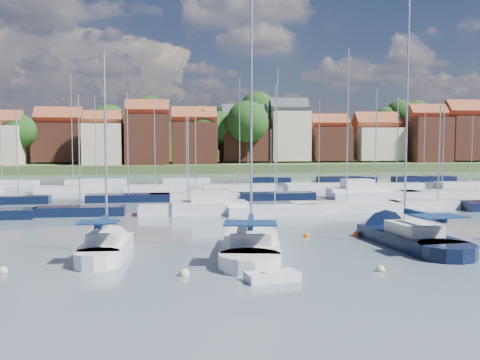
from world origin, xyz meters
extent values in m
plane|color=#485562|center=(0.00, 40.00, 0.00)|extent=(260.00, 260.00, 0.00)
cube|color=silver|center=(-12.86, 2.67, 0.25)|extent=(2.84, 6.16, 1.20)
cone|color=silver|center=(-12.65, 6.43, 0.25)|extent=(2.67, 3.06, 2.51)
cylinder|color=silver|center=(-13.02, -0.34, 0.25)|extent=(2.65, 2.65, 1.20)
cube|color=beige|center=(-12.88, 2.25, 1.20)|extent=(1.89, 2.60, 0.70)
cylinder|color=#B2B2B7|center=(-12.84, 3.09, 6.43)|extent=(0.14, 0.14, 11.16)
cylinder|color=#B2B2B7|center=(-12.93, 1.42, 2.05)|extent=(0.28, 3.35, 0.10)
cube|color=#0E2346|center=(-12.93, 1.42, 2.20)|extent=(0.48, 3.19, 0.35)
cube|color=#0E2346|center=(-12.99, 0.33, 2.35)|extent=(2.21, 1.62, 0.08)
cube|color=silver|center=(-4.23, 1.97, 0.25)|extent=(4.69, 8.52, 1.20)
cone|color=silver|center=(-3.37, 6.94, 0.25)|extent=(3.98, 4.44, 3.36)
cylinder|color=silver|center=(-4.92, -2.01, 0.25)|extent=(3.89, 3.89, 1.20)
cube|color=beige|center=(-4.32, 1.41, 1.20)|extent=(2.89, 3.71, 0.70)
cylinder|color=#B2B2B7|center=(-4.13, 2.52, 8.32)|extent=(0.14, 0.14, 14.94)
cylinder|color=#B2B2B7|center=(-4.52, 0.31, 2.05)|extent=(0.86, 4.43, 0.10)
cube|color=#0E2346|center=(-4.52, 0.31, 2.20)|extent=(1.02, 4.25, 0.35)
cube|color=#0E2346|center=(-4.76, -1.13, 2.35)|extent=(3.16, 2.47, 0.08)
cube|color=black|center=(6.42, 3.20, 0.25)|extent=(4.20, 8.47, 1.20)
cone|color=black|center=(5.91, 8.28, 0.25)|extent=(3.78, 4.29, 3.40)
cylinder|color=black|center=(6.82, -0.86, 0.25)|extent=(3.73, 3.73, 1.20)
cube|color=beige|center=(6.47, 2.64, 1.20)|extent=(2.71, 3.62, 0.70)
cylinder|color=#B2B2B7|center=(6.36, 3.77, 8.58)|extent=(0.14, 0.14, 15.47)
cylinder|color=#B2B2B7|center=(6.59, 1.51, 2.05)|extent=(0.55, 4.52, 0.10)
cube|color=#0E2346|center=(6.59, 1.51, 2.20)|extent=(0.73, 4.32, 0.35)
cube|color=#0E2346|center=(6.73, 0.04, 2.35)|extent=(3.08, 2.32, 0.08)
cube|color=silver|center=(-4.18, -4.41, 0.18)|extent=(2.78, 1.67, 0.51)
cylinder|color=silver|center=(-4.18, -4.41, 0.33)|extent=(1.20, 1.20, 0.33)
sphere|color=beige|center=(-17.66, -0.93, 0.00)|extent=(0.45, 0.45, 0.45)
sphere|color=beige|center=(-8.41, -2.84, 0.00)|extent=(0.53, 0.53, 0.53)
sphere|color=beige|center=(-5.66, -1.03, 0.00)|extent=(0.51, 0.51, 0.51)
sphere|color=beige|center=(1.79, -3.32, 0.00)|extent=(0.44, 0.44, 0.44)
sphere|color=#D85914|center=(0.55, 6.99, 0.00)|extent=(0.44, 0.44, 0.44)
sphere|color=beige|center=(9.17, -0.47, 0.00)|extent=(0.41, 0.41, 0.41)
sphere|color=beige|center=(-4.80, 0.20, 0.00)|extent=(0.41, 0.41, 0.41)
sphere|color=#D85914|center=(4.12, 6.82, 0.00)|extent=(0.46, 0.46, 0.46)
cube|color=black|center=(-17.11, 20.54, 0.35)|extent=(8.01, 2.24, 1.00)
cylinder|color=#B2B2B7|center=(-17.11, 20.54, 5.93)|extent=(0.12, 0.12, 10.16)
cube|color=silver|center=(-7.27, 20.20, 0.35)|extent=(9.22, 2.58, 1.00)
cylinder|color=#B2B2B7|center=(-7.27, 20.20, 4.94)|extent=(0.12, 0.12, 8.18)
cube|color=silver|center=(0.63, 18.61, 0.35)|extent=(8.78, 2.46, 1.00)
cylinder|color=#B2B2B7|center=(0.63, 18.61, 6.38)|extent=(0.12, 0.12, 11.06)
cube|color=silver|center=(8.23, 20.67, 0.35)|extent=(10.79, 3.02, 1.00)
cylinder|color=#B2B2B7|center=(8.23, 20.67, 8.29)|extent=(0.12, 0.12, 14.87)
cube|color=silver|center=(17.98, 21.03, 0.35)|extent=(10.13, 2.84, 1.00)
cylinder|color=#B2B2B7|center=(17.98, 21.03, 5.65)|extent=(0.12, 0.12, 9.59)
cube|color=silver|center=(-5.31, 20.00, 0.50)|extent=(7.00, 2.60, 1.40)
cube|color=silver|center=(-5.31, 20.00, 1.60)|extent=(3.50, 2.20, 1.30)
cube|color=black|center=(-25.24, 30.99, 0.35)|extent=(6.54, 1.83, 1.00)
cylinder|color=#B2B2B7|center=(-25.24, 30.99, 5.53)|extent=(0.12, 0.12, 9.37)
cube|color=black|center=(-13.55, 31.64, 0.35)|extent=(9.30, 2.60, 1.00)
cylinder|color=#B2B2B7|center=(-13.55, 31.64, 6.59)|extent=(0.12, 0.12, 11.48)
cube|color=silver|center=(-5.94, 32.01, 0.35)|extent=(10.40, 2.91, 1.00)
cylinder|color=#B2B2B7|center=(-5.94, 32.01, 5.24)|extent=(0.12, 0.12, 8.77)
cube|color=black|center=(3.48, 31.28, 0.35)|extent=(8.80, 2.46, 1.00)
cylinder|color=#B2B2B7|center=(3.48, 31.28, 8.01)|extent=(0.12, 0.12, 14.33)
cube|color=silver|center=(15.40, 31.16, 0.35)|extent=(10.73, 3.00, 1.00)
cylinder|color=#B2B2B7|center=(15.40, 31.16, 6.92)|extent=(0.12, 0.12, 12.14)
cube|color=silver|center=(23.82, 30.97, 0.35)|extent=(10.48, 2.93, 1.00)
cylinder|color=#B2B2B7|center=(23.82, 30.97, 5.99)|extent=(0.12, 0.12, 10.28)
cube|color=silver|center=(13.46, 32.00, 0.50)|extent=(7.00, 2.60, 1.40)
cube|color=silver|center=(13.46, 32.00, 1.60)|extent=(3.50, 2.20, 1.30)
cube|color=silver|center=(-21.71, 44.21, 0.35)|extent=(9.71, 2.72, 1.00)
cylinder|color=#B2B2B7|center=(-21.71, 44.21, 8.29)|extent=(0.12, 0.12, 14.88)
cube|color=silver|center=(-10.84, 44.51, 0.35)|extent=(8.49, 2.38, 1.00)
cylinder|color=#B2B2B7|center=(-10.84, 44.51, 6.51)|extent=(0.12, 0.12, 11.31)
cube|color=silver|center=(0.79, 43.78, 0.35)|extent=(10.16, 2.85, 1.00)
cylinder|color=#B2B2B7|center=(0.79, 43.78, 8.15)|extent=(0.12, 0.12, 14.59)
cube|color=silver|center=(12.17, 43.90, 0.35)|extent=(9.53, 2.67, 1.00)
cylinder|color=#B2B2B7|center=(12.17, 43.90, 6.81)|extent=(0.12, 0.12, 11.91)
cube|color=silver|center=(23.16, 42.50, 0.35)|extent=(7.62, 2.13, 1.00)
cylinder|color=#B2B2B7|center=(23.16, 42.50, 6.91)|extent=(0.12, 0.12, 12.13)
cube|color=silver|center=(35.22, 43.59, 0.35)|extent=(10.17, 2.85, 1.00)
cylinder|color=#B2B2B7|center=(35.22, 43.59, 5.72)|extent=(0.12, 0.12, 9.73)
cube|color=silver|center=(-34.13, 55.68, 0.35)|extent=(10.37, 2.90, 1.00)
cylinder|color=#B2B2B7|center=(-34.13, 55.68, 7.45)|extent=(0.12, 0.12, 13.20)
cube|color=silver|center=(-20.26, 56.56, 0.35)|extent=(9.24, 2.59, 1.00)
cylinder|color=#B2B2B7|center=(-20.26, 56.56, 7.43)|extent=(0.12, 0.12, 13.17)
cube|color=silver|center=(-6.08, 57.30, 0.35)|extent=(7.57, 2.12, 1.00)
cylinder|color=#B2B2B7|center=(-6.08, 57.30, 5.97)|extent=(0.12, 0.12, 10.24)
cube|color=black|center=(7.88, 57.47, 0.35)|extent=(6.58, 1.84, 1.00)
cylinder|color=#B2B2B7|center=(7.88, 57.47, 4.85)|extent=(0.12, 0.12, 8.01)
cube|color=black|center=(20.94, 57.40, 0.35)|extent=(9.92, 2.78, 1.00)
cylinder|color=#B2B2B7|center=(20.94, 57.40, 6.31)|extent=(0.12, 0.12, 10.92)
cube|color=black|center=(34.28, 56.37, 0.35)|extent=(10.55, 2.95, 1.00)
cylinder|color=#B2B2B7|center=(34.28, 56.37, 6.61)|extent=(0.12, 0.12, 11.51)
cube|color=#44572B|center=(0.00, 117.00, 0.30)|extent=(200.00, 70.00, 3.00)
cube|color=#44572B|center=(0.00, 142.00, 5.00)|extent=(200.00, 60.00, 14.00)
cube|color=beige|center=(-44.83, 92.19, 5.88)|extent=(9.35, 10.04, 8.56)
cube|color=brown|center=(-44.83, 92.19, 11.30)|extent=(9.54, 4.63, 4.63)
cube|color=brown|center=(-33.65, 97.79, 6.56)|extent=(10.37, 9.97, 8.73)
cube|color=brown|center=(-33.65, 97.79, 12.20)|extent=(10.57, 5.13, 5.13)
cube|color=beige|center=(-22.74, 89.00, 6.08)|extent=(8.09, 8.80, 8.96)
cube|color=brown|center=(-22.74, 89.00, 11.55)|extent=(8.25, 4.00, 4.00)
cube|color=brown|center=(-13.35, 89.94, 7.08)|extent=(9.36, 10.17, 10.97)
cube|color=brown|center=(-13.35, 89.94, 13.72)|extent=(9.54, 4.63, 4.63)
cube|color=brown|center=(-3.04, 91.65, 6.31)|extent=(9.90, 8.56, 9.42)
cube|color=brown|center=(-3.04, 91.65, 12.23)|extent=(10.10, 4.90, 4.90)
cube|color=brown|center=(9.10, 96.65, 6.95)|extent=(10.59, 8.93, 9.49)
cube|color=#383A42|center=(9.10, 96.65, 12.99)|extent=(10.80, 5.24, 5.24)
cube|color=beige|center=(19.71, 95.80, 8.02)|extent=(9.01, 8.61, 11.65)
cube|color=#383A42|center=(19.71, 95.80, 14.95)|extent=(9.19, 4.46, 4.46)
cube|color=brown|center=(30.17, 97.00, 6.20)|extent=(9.10, 9.34, 8.00)
cube|color=brown|center=(30.17, 97.00, 11.32)|extent=(9.28, 4.50, 4.50)
cube|color=beige|center=(41.95, 96.59, 6.14)|extent=(10.86, 9.59, 7.88)
cube|color=brown|center=(41.95, 96.59, 11.41)|extent=(11.07, 5.37, 5.37)
cube|color=brown|center=(53.76, 93.92, 7.09)|extent=(9.18, 9.96, 10.97)
cube|color=brown|center=(53.76, 93.92, 13.70)|extent=(9.36, 4.54, 4.54)
cube|color=brown|center=(65.18, 95.21, 7.58)|extent=(11.39, 9.67, 10.76)
cube|color=brown|center=(65.18, 95.21, 14.36)|extent=(11.62, 5.64, 5.64)
cylinder|color=#382619|center=(56.77, 115.51, 8.51)|extent=(0.50, 0.50, 4.47)
sphere|color=#274B17|center=(56.77, 115.51, 14.58)|extent=(8.18, 8.18, 8.18)
cylinder|color=#382619|center=(3.46, 95.93, 3.83)|extent=(0.50, 0.50, 4.46)
sphere|color=#274B17|center=(3.46, 95.93, 9.88)|extent=(8.15, 8.15, 8.15)
cylinder|color=#382619|center=(15.22, 113.68, 8.58)|extent=(0.50, 0.50, 5.15)
sphere|color=#274B17|center=(15.22, 113.68, 15.56)|extent=(9.41, 9.41, 9.41)
cylinder|color=#382619|center=(-13.54, 116.31, 8.68)|extent=(0.50, 0.50, 4.56)
sphere|color=#274B17|center=(-13.54, 116.31, 14.87)|extent=(8.34, 8.34, 8.34)
cylinder|color=#382619|center=(-23.24, 105.25, 4.18)|extent=(0.50, 0.50, 5.15)
sphere|color=#274B17|center=(-23.24, 105.25, 11.17)|extent=(9.42, 9.42, 9.42)
cylinder|color=#382619|center=(-38.67, 107.32, 6.76)|extent=(0.50, 0.50, 3.42)
sphere|color=#274B17|center=(-38.67, 107.32, 11.40)|extent=(6.26, 6.26, 6.26)
cylinder|color=#382619|center=(13.76, 104.71, 3.48)|extent=(0.50, 0.50, 3.77)
sphere|color=#274B17|center=(13.76, 104.71, 8.60)|extent=(6.89, 6.89, 6.89)
cylinder|color=#382619|center=(9.05, 90.94, 4.21)|extent=(0.50, 0.50, 5.21)
sphere|color=#274B17|center=(9.05, 90.94, 11.28)|extent=(9.53, 9.53, 9.53)
cylinder|color=#382619|center=(61.93, 101.62, 3.09)|extent=(0.50, 0.50, 2.97)
sphere|color=#274B17|center=(61.93, 101.62, 7.12)|extent=(5.44, 5.44, 5.44)
cylinder|color=#382619|center=(-1.15, 93.75, 4.02)|extent=(0.50, 0.50, 4.84)
sphere|color=#274B17|center=(-1.15, 93.75, 10.59)|extent=(8.85, 8.85, 8.85)
cylinder|color=#382619|center=(52.68, 115.72, 8.17)|extent=(0.50, 0.50, 3.72)
sphere|color=#274B17|center=(52.68, 115.72, 13.21)|extent=(6.80, 6.80, 6.80)
cylinder|color=#382619|center=(54.05, 94.13, 3.62)|extent=(0.50, 0.50, 4.05)
sphere|color=#274B17|center=(54.05, 94.13, 9.11)|extent=(7.40, 7.40, 7.40)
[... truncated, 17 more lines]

